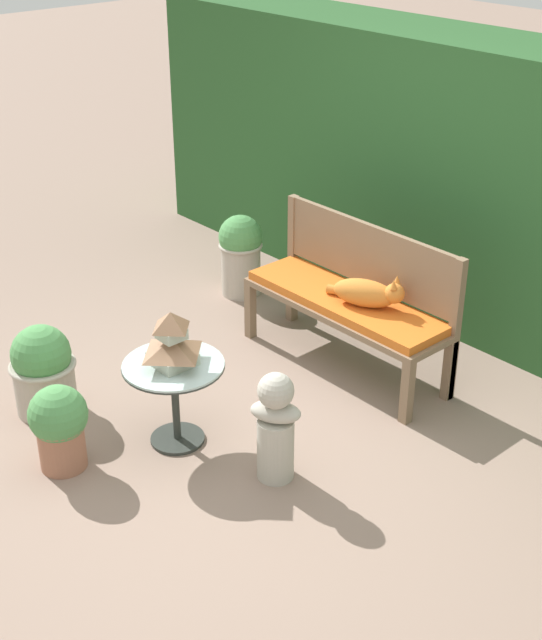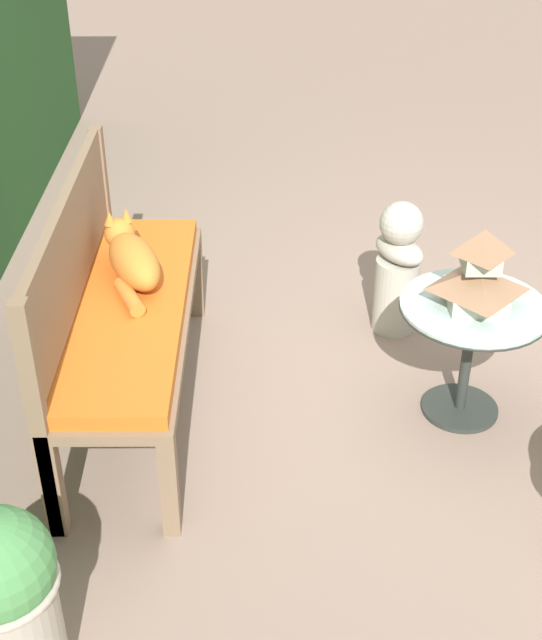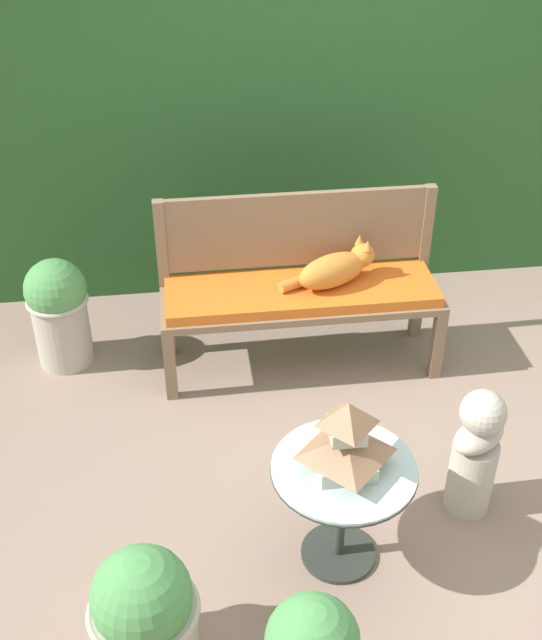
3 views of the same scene
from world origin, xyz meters
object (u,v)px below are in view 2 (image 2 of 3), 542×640
object	(u,v)px
garden_bust	(398,268)
potted_plant_patio_mid	(2,599)
pagoda_birdhouse	(479,274)
cat	(132,259)
garden_bench	(132,317)
patio_table	(471,329)

from	to	relation	value
garden_bust	potted_plant_patio_mid	bearing A→B (deg)	111.82
pagoda_birdhouse	potted_plant_patio_mid	xyz separation A→B (m)	(-1.24, 1.53, -0.31)
cat	pagoda_birdhouse	world-z (taller)	pagoda_birdhouse
garden_bench	patio_table	xyz separation A→B (m)	(-0.04, -1.32, -0.03)
patio_table	garden_bust	distance (m)	0.66
garden_bench	cat	xyz separation A→B (m)	(0.18, 0.01, 0.16)
garden_bench	garden_bust	bearing A→B (deg)	-62.64
garden_bench	potted_plant_patio_mid	size ratio (longest dim) A/B	2.34
patio_table	potted_plant_patio_mid	distance (m)	1.97
cat	garden_bust	world-z (taller)	cat
garden_bench	pagoda_birdhouse	distance (m)	1.34
garden_bench	patio_table	world-z (taller)	patio_table
cat	patio_table	world-z (taller)	cat
patio_table	pagoda_birdhouse	bearing A→B (deg)	0.00
cat	garden_bust	size ratio (longest dim) A/B	0.82
cat	garden_bust	bearing A→B (deg)	-94.51
garden_bench	cat	distance (m)	0.24
patio_table	garden_bust	xyz separation A→B (m)	(0.62, 0.20, -0.08)
pagoda_birdhouse	potted_plant_patio_mid	world-z (taller)	pagoda_birdhouse
garden_bench	patio_table	size ratio (longest dim) A/B	2.57
cat	potted_plant_patio_mid	xyz separation A→B (m)	(-1.46, 0.19, -0.26)
garden_bench	cat	world-z (taller)	cat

